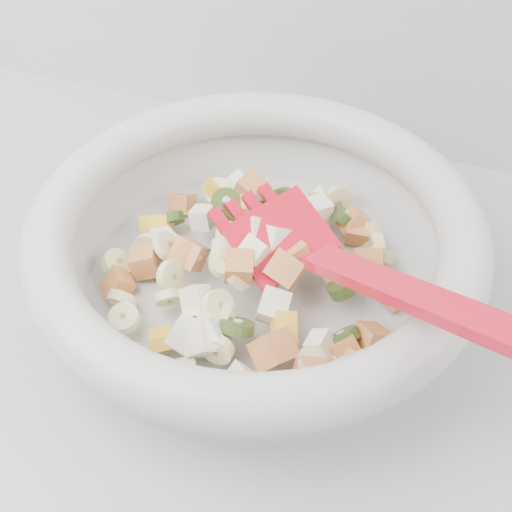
% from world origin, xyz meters
% --- Properties ---
extents(mixing_bowl, '(0.43, 0.35, 0.17)m').
position_xyz_m(mixing_bowl, '(0.10, 1.49, 0.95)').
color(mixing_bowl, beige).
rests_on(mixing_bowl, counter).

